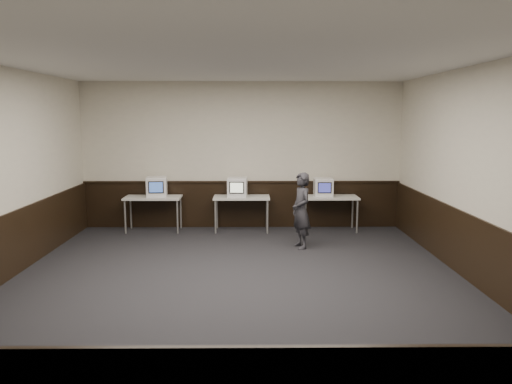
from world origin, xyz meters
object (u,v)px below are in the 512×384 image
desk_right (330,200)px  emac_left (157,187)px  person (301,211)px  desk_left (153,200)px  emac_center (237,187)px  emac_right (323,187)px  desk_center (242,200)px

desk_right → emac_left: emac_left is taller
emac_left → person: (2.95, -1.43, -0.25)m
desk_left → emac_center: bearing=-0.8°
emac_left → emac_right: emac_left is taller
emac_right → person: (-0.62, -1.45, -0.23)m
desk_center → emac_right: bearing=0.7°
desk_left → desk_right: 3.80m
person → desk_left: bearing=-133.3°
desk_left → desk_right: bearing=0.0°
emac_center → desk_center: bearing=19.5°
desk_center → emac_right: (1.76, 0.02, 0.27)m
desk_right → emac_right: bearing=171.0°
desk_center → emac_right: 1.78m
desk_center → emac_center: emac_center is taller
emac_right → desk_left: bearing=-179.2°
desk_left → person: size_ratio=0.84×
desk_center → emac_center: (-0.09, -0.03, 0.28)m
desk_left → emac_center: (1.81, -0.03, 0.28)m
emac_center → desk_right: bearing=3.9°
emac_right → person: person is taller
desk_center → emac_center: size_ratio=2.59×
desk_right → emac_right: emac_right is taller
person → emac_center: bearing=-157.0°
emac_center → person: bearing=-45.7°
desk_right → person: 1.62m
emac_right → person: size_ratio=0.30×
desk_left → person: 3.36m
desk_left → desk_center: same height
desk_left → emac_left: 0.30m
desk_center → desk_right: same height
desk_center → emac_left: 1.83m
person → desk_center: bearing=-159.6°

